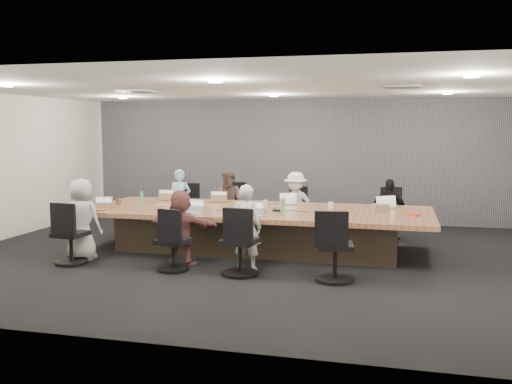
% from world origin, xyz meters
% --- Properties ---
extents(floor, '(10.00, 8.00, 0.00)m').
position_xyz_m(floor, '(0.00, 0.00, 0.00)').
color(floor, black).
rests_on(floor, ground).
extents(ceiling, '(10.00, 8.00, 0.00)m').
position_xyz_m(ceiling, '(0.00, 0.00, 2.80)').
color(ceiling, white).
rests_on(ceiling, wall_back).
extents(wall_back, '(10.00, 0.00, 2.80)m').
position_xyz_m(wall_back, '(0.00, 4.00, 1.40)').
color(wall_back, silver).
rests_on(wall_back, ground).
extents(wall_front, '(10.00, 0.00, 2.80)m').
position_xyz_m(wall_front, '(0.00, -4.00, 1.40)').
color(wall_front, silver).
rests_on(wall_front, ground).
extents(curtain, '(9.80, 0.04, 2.80)m').
position_xyz_m(curtain, '(0.00, 3.92, 1.40)').
color(curtain, slate).
rests_on(curtain, ground).
extents(conference_table, '(6.00, 2.20, 0.74)m').
position_xyz_m(conference_table, '(0.00, 0.50, 0.40)').
color(conference_table, '#3D3024').
rests_on(conference_table, ground).
extents(chair_0, '(0.54, 0.54, 0.73)m').
position_xyz_m(chair_0, '(-1.99, 2.20, 0.37)').
color(chair_0, black).
rests_on(chair_0, ground).
extents(chair_1, '(0.64, 0.64, 0.83)m').
position_xyz_m(chair_1, '(-0.91, 2.20, 0.41)').
color(chair_1, black).
rests_on(chair_1, ground).
extents(chair_2, '(0.58, 0.58, 0.72)m').
position_xyz_m(chair_2, '(0.44, 2.20, 0.36)').
color(chair_2, black).
rests_on(chair_2, ground).
extents(chair_3, '(0.60, 0.60, 0.78)m').
position_xyz_m(chair_3, '(2.22, 2.20, 0.39)').
color(chair_3, black).
rests_on(chair_3, ground).
extents(chair_4, '(0.59, 0.59, 0.81)m').
position_xyz_m(chair_4, '(-2.63, -1.20, 0.40)').
color(chair_4, black).
rests_on(chair_4, ground).
extents(chair_5, '(0.61, 0.61, 0.75)m').
position_xyz_m(chair_5, '(-0.90, -1.20, 0.37)').
color(chair_5, black).
rests_on(chair_5, ground).
extents(chair_6, '(0.65, 0.65, 0.85)m').
position_xyz_m(chair_6, '(0.16, -1.20, 0.42)').
color(chair_6, black).
rests_on(chair_6, ground).
extents(chair_7, '(0.66, 0.66, 0.85)m').
position_xyz_m(chair_7, '(1.55, -1.20, 0.43)').
color(chair_7, black).
rests_on(chair_7, ground).
extents(person_0, '(0.48, 0.32, 1.30)m').
position_xyz_m(person_0, '(-1.99, 1.85, 0.65)').
color(person_0, '#8CC3D8').
rests_on(person_0, ground).
extents(laptop_0, '(0.34, 0.25, 0.02)m').
position_xyz_m(laptop_0, '(-1.99, 1.30, 0.75)').
color(laptop_0, '#8C6647').
rests_on(laptop_0, conference_table).
extents(person_1, '(0.65, 0.51, 1.31)m').
position_xyz_m(person_1, '(-0.91, 1.85, 0.65)').
color(person_1, brown).
rests_on(person_1, ground).
extents(laptop_1, '(0.34, 0.24, 0.02)m').
position_xyz_m(laptop_1, '(-0.91, 1.30, 0.75)').
color(laptop_1, '#8C6647').
rests_on(laptop_1, conference_table).
extents(person_2, '(0.92, 0.66, 1.29)m').
position_xyz_m(person_2, '(0.44, 1.85, 0.65)').
color(person_2, silver).
rests_on(person_2, ground).
extents(laptop_2, '(0.32, 0.24, 0.02)m').
position_xyz_m(laptop_2, '(0.44, 1.30, 0.75)').
color(laptop_2, '#B2B2B7').
rests_on(laptop_2, conference_table).
extents(person_3, '(0.74, 0.39, 1.20)m').
position_xyz_m(person_3, '(2.22, 1.85, 0.60)').
color(person_3, black).
rests_on(person_3, ground).
extents(laptop_3, '(0.38, 0.30, 0.02)m').
position_xyz_m(laptop_3, '(2.22, 1.30, 0.75)').
color(laptop_3, '#B2B2B7').
rests_on(laptop_3, conference_table).
extents(person_4, '(0.67, 0.45, 1.34)m').
position_xyz_m(person_4, '(-2.63, -0.85, 0.67)').
color(person_4, '#B2B2B2').
rests_on(person_4, ground).
extents(laptop_4, '(0.34, 0.25, 0.02)m').
position_xyz_m(laptop_4, '(-2.63, -0.30, 0.75)').
color(laptop_4, '#8C6647').
rests_on(laptop_4, conference_table).
extents(person_5, '(1.12, 0.37, 1.20)m').
position_xyz_m(person_5, '(-0.90, -0.85, 0.60)').
color(person_5, brown).
rests_on(person_5, ground).
extents(laptop_5, '(0.33, 0.24, 0.02)m').
position_xyz_m(laptop_5, '(-0.90, -0.30, 0.75)').
color(laptop_5, '#B2B2B7').
rests_on(laptop_5, conference_table).
extents(person_6, '(0.50, 0.35, 1.31)m').
position_xyz_m(person_6, '(0.16, -0.85, 0.66)').
color(person_6, silver).
rests_on(person_6, ground).
extents(laptop_6, '(0.34, 0.26, 0.02)m').
position_xyz_m(laptop_6, '(0.16, -0.30, 0.75)').
color(laptop_6, '#B2B2B7').
rests_on(laptop_6, conference_table).
extents(bottle_green_left, '(0.07, 0.07, 0.22)m').
position_xyz_m(bottle_green_left, '(-2.31, 0.72, 0.85)').
color(bottle_green_left, '#51A45C').
rests_on(bottle_green_left, conference_table).
extents(bottle_green_right, '(0.09, 0.09, 0.25)m').
position_xyz_m(bottle_green_right, '(0.55, 0.03, 0.87)').
color(bottle_green_right, '#51A45C').
rests_on(bottle_green_right, conference_table).
extents(bottle_clear, '(0.08, 0.08, 0.21)m').
position_xyz_m(bottle_clear, '(-1.25, 0.37, 0.84)').
color(bottle_clear, silver).
rests_on(bottle_clear, conference_table).
extents(cup_white_far, '(0.10, 0.10, 0.09)m').
position_xyz_m(cup_white_far, '(0.03, 1.00, 0.79)').
color(cup_white_far, white).
rests_on(cup_white_far, conference_table).
extents(cup_white_near, '(0.10, 0.10, 0.11)m').
position_xyz_m(cup_white_near, '(1.24, 0.91, 0.79)').
color(cup_white_near, white).
rests_on(cup_white_near, conference_table).
extents(mug_brown, '(0.09, 0.09, 0.10)m').
position_xyz_m(mug_brown, '(-2.65, 0.45, 0.79)').
color(mug_brown, brown).
rests_on(mug_brown, conference_table).
extents(mic_left, '(0.18, 0.14, 0.03)m').
position_xyz_m(mic_left, '(-1.09, 0.25, 0.76)').
color(mic_left, black).
rests_on(mic_left, conference_table).
extents(mic_right, '(0.17, 0.12, 0.03)m').
position_xyz_m(mic_right, '(0.41, 0.31, 0.76)').
color(mic_right, black).
rests_on(mic_right, conference_table).
extents(stapler, '(0.17, 0.07, 0.06)m').
position_xyz_m(stapler, '(-0.29, 0.15, 0.77)').
color(stapler, black).
rests_on(stapler, conference_table).
extents(canvas_bag, '(0.30, 0.25, 0.14)m').
position_xyz_m(canvas_bag, '(2.11, 0.66, 0.81)').
color(canvas_bag, gray).
rests_on(canvas_bag, conference_table).
extents(snack_packet, '(0.19, 0.19, 0.04)m').
position_xyz_m(snack_packet, '(2.65, 0.35, 0.76)').
color(snack_packet, red).
rests_on(snack_packet, conference_table).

